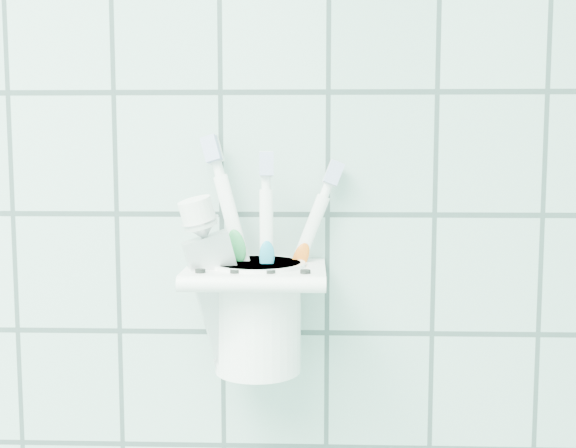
{
  "coord_description": "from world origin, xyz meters",
  "views": [
    {
      "loc": [
        0.68,
        0.53,
        1.43
      ],
      "look_at": [
        0.66,
        1.1,
        1.37
      ],
      "focal_mm": 45.0,
      "sensor_mm": 36.0,
      "label": 1
    }
  ],
  "objects_px": {
    "toothbrush_pink": "(269,245)",
    "toothbrush_blue": "(267,259)",
    "toothpaste_tube": "(239,265)",
    "cup": "(258,312)",
    "holder_bracket": "(256,276)",
    "toothbrush_orange": "(261,252)"
  },
  "relations": [
    {
      "from": "toothpaste_tube",
      "to": "cup",
      "type": "bearing_deg",
      "value": -0.25
    },
    {
      "from": "toothbrush_pink",
      "to": "toothbrush_blue",
      "type": "relative_size",
      "value": 1.12
    },
    {
      "from": "toothbrush_blue",
      "to": "toothpaste_tube",
      "type": "relative_size",
      "value": 1.15
    },
    {
      "from": "holder_bracket",
      "to": "toothpaste_tube",
      "type": "bearing_deg",
      "value": -172.42
    },
    {
      "from": "toothbrush_blue",
      "to": "toothbrush_orange",
      "type": "distance_m",
      "value": 0.02
    },
    {
      "from": "toothbrush_blue",
      "to": "toothpaste_tube",
      "type": "height_order",
      "value": "toothbrush_blue"
    },
    {
      "from": "toothbrush_pink",
      "to": "toothbrush_blue",
      "type": "bearing_deg",
      "value": -132.93
    },
    {
      "from": "holder_bracket",
      "to": "cup",
      "type": "xyz_separation_m",
      "value": [
        0.0,
        0.0,
        -0.03
      ]
    },
    {
      "from": "holder_bracket",
      "to": "toothbrush_pink",
      "type": "relative_size",
      "value": 0.58
    },
    {
      "from": "cup",
      "to": "toothbrush_blue",
      "type": "height_order",
      "value": "toothbrush_blue"
    },
    {
      "from": "cup",
      "to": "toothbrush_orange",
      "type": "height_order",
      "value": "toothbrush_orange"
    },
    {
      "from": "toothpaste_tube",
      "to": "toothbrush_pink",
      "type": "bearing_deg",
      "value": -24.29
    },
    {
      "from": "toothbrush_pink",
      "to": "toothpaste_tube",
      "type": "height_order",
      "value": "toothbrush_pink"
    },
    {
      "from": "toothbrush_blue",
      "to": "holder_bracket",
      "type": "bearing_deg",
      "value": 145.89
    },
    {
      "from": "cup",
      "to": "toothbrush_blue",
      "type": "relative_size",
      "value": 0.53
    },
    {
      "from": "toothbrush_blue",
      "to": "toothpaste_tube",
      "type": "distance_m",
      "value": 0.03
    },
    {
      "from": "cup",
      "to": "toothbrush_pink",
      "type": "distance_m",
      "value": 0.06
    },
    {
      "from": "holder_bracket",
      "to": "toothpaste_tube",
      "type": "height_order",
      "value": "toothpaste_tube"
    },
    {
      "from": "toothpaste_tube",
      "to": "toothbrush_blue",
      "type": "bearing_deg",
      "value": -27.63
    },
    {
      "from": "toothbrush_pink",
      "to": "toothbrush_orange",
      "type": "distance_m",
      "value": 0.02
    },
    {
      "from": "toothbrush_blue",
      "to": "toothpaste_tube",
      "type": "bearing_deg",
      "value": 165.91
    },
    {
      "from": "cup",
      "to": "holder_bracket",
      "type": "bearing_deg",
      "value": -105.78
    }
  ]
}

